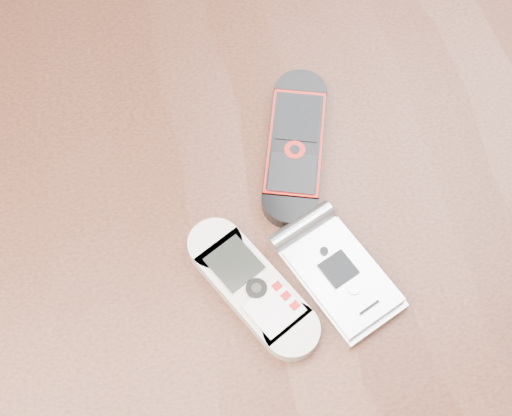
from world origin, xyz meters
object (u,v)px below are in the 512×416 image
at_px(motorola_razr, 340,275).
at_px(nokia_white, 252,287).
at_px(table, 251,262).
at_px(nokia_black_red, 295,145).

bearing_deg(motorola_razr, nokia_white, 152.66).
relative_size(nokia_white, motorola_razr, 1.21).
height_order(table, nokia_black_red, nokia_black_red).
bearing_deg(table, motorola_razr, -51.26).
bearing_deg(nokia_white, table, 51.45).
relative_size(table, nokia_white, 8.79).
height_order(table, nokia_white, nokia_white).
bearing_deg(nokia_black_red, table, -115.44).
relative_size(table, nokia_black_red, 7.77).
xyz_separation_m(nokia_white, motorola_razr, (0.07, -0.01, 0.00)).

